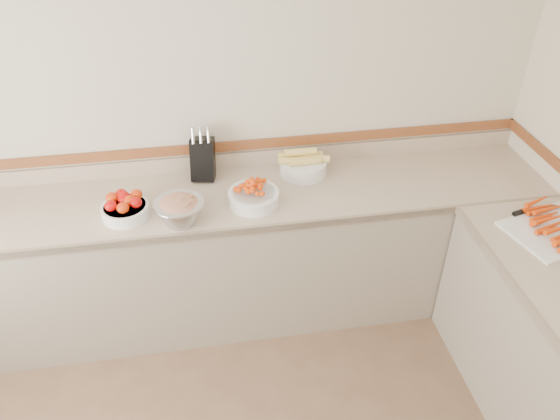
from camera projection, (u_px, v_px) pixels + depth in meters
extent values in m
plane|color=beige|center=(202.00, 109.00, 3.15)|extent=(4.00, 0.00, 4.00)
cube|color=tan|center=(211.00, 200.00, 3.14)|extent=(4.00, 0.65, 0.04)
cube|color=gray|center=(216.00, 260.00, 3.40)|extent=(4.00, 0.63, 0.86)
cube|color=gray|center=(215.00, 234.00, 2.89)|extent=(4.00, 0.02, 0.04)
cube|color=tan|center=(207.00, 162.00, 3.35)|extent=(4.00, 0.02, 0.10)
cube|color=brown|center=(205.00, 148.00, 3.29)|extent=(4.00, 0.02, 0.06)
cube|color=black|center=(203.00, 159.00, 3.23)|extent=(0.17, 0.19, 0.27)
cylinder|color=silver|center=(193.00, 138.00, 3.11)|extent=(0.02, 0.04, 0.07)
cylinder|color=silver|center=(201.00, 137.00, 3.11)|extent=(0.02, 0.04, 0.07)
cylinder|color=silver|center=(208.00, 137.00, 3.12)|extent=(0.02, 0.04, 0.07)
cylinder|color=silver|center=(193.00, 136.00, 3.13)|extent=(0.02, 0.04, 0.07)
cylinder|color=silver|center=(201.00, 135.00, 3.13)|extent=(0.02, 0.04, 0.07)
cylinder|color=silver|center=(208.00, 135.00, 3.14)|extent=(0.02, 0.04, 0.07)
cylinder|color=silver|center=(193.00, 134.00, 3.15)|extent=(0.02, 0.04, 0.07)
cylinder|color=silver|center=(200.00, 133.00, 3.16)|extent=(0.02, 0.04, 0.07)
cylinder|color=silver|center=(208.00, 132.00, 3.16)|extent=(0.02, 0.04, 0.07)
cylinder|color=white|center=(126.00, 211.00, 2.96)|extent=(0.26, 0.26, 0.07)
torus|color=white|center=(125.00, 206.00, 2.95)|extent=(0.26, 0.26, 0.01)
cylinder|color=white|center=(125.00, 206.00, 2.95)|extent=(0.23, 0.23, 0.01)
ellipsoid|color=red|center=(111.00, 206.00, 2.89)|extent=(0.07, 0.07, 0.06)
ellipsoid|color=red|center=(123.00, 208.00, 2.87)|extent=(0.07, 0.07, 0.06)
ellipsoid|color=red|center=(136.00, 203.00, 2.91)|extent=(0.07, 0.07, 0.06)
ellipsoid|color=red|center=(112.00, 198.00, 2.95)|extent=(0.07, 0.07, 0.06)
ellipsoid|color=red|center=(124.00, 200.00, 2.94)|extent=(0.07, 0.07, 0.06)
ellipsoid|color=red|center=(136.00, 195.00, 2.98)|extent=(0.07, 0.07, 0.06)
ellipsoid|color=red|center=(121.00, 194.00, 2.98)|extent=(0.07, 0.07, 0.06)
ellipsoid|color=red|center=(129.00, 201.00, 2.93)|extent=(0.07, 0.07, 0.06)
ellipsoid|color=red|center=(124.00, 197.00, 2.96)|extent=(0.07, 0.07, 0.06)
cylinder|color=white|center=(254.00, 198.00, 3.06)|extent=(0.29, 0.29, 0.07)
torus|color=white|center=(254.00, 193.00, 3.04)|extent=(0.29, 0.29, 0.01)
cylinder|color=white|center=(254.00, 193.00, 3.04)|extent=(0.25, 0.25, 0.01)
sphere|color=#EE4308|center=(236.00, 189.00, 3.02)|extent=(0.03, 0.03, 0.03)
sphere|color=#EE4308|center=(247.00, 195.00, 2.96)|extent=(0.03, 0.03, 0.03)
sphere|color=#EE4308|center=(264.00, 191.00, 2.98)|extent=(0.03, 0.03, 0.03)
sphere|color=#EE4308|center=(253.00, 183.00, 3.02)|extent=(0.03, 0.03, 0.03)
sphere|color=#EE4308|center=(254.00, 183.00, 3.02)|extent=(0.03, 0.03, 0.03)
sphere|color=#EE4308|center=(252.00, 186.00, 2.99)|extent=(0.03, 0.03, 0.03)
sphere|color=#EE4308|center=(255.00, 183.00, 3.01)|extent=(0.03, 0.03, 0.03)
sphere|color=#EE4308|center=(260.00, 196.00, 2.96)|extent=(0.03, 0.03, 0.03)
sphere|color=#EE4308|center=(261.00, 186.00, 3.01)|extent=(0.03, 0.03, 0.03)
sphere|color=#EE4308|center=(255.00, 181.00, 3.02)|extent=(0.03, 0.03, 0.03)
sphere|color=#EE4308|center=(256.00, 188.00, 2.98)|extent=(0.03, 0.03, 0.03)
sphere|color=#EE4308|center=(246.00, 183.00, 3.03)|extent=(0.03, 0.03, 0.03)
sphere|color=#EE4308|center=(252.00, 191.00, 2.97)|extent=(0.03, 0.03, 0.03)
sphere|color=#EE4308|center=(254.00, 181.00, 3.03)|extent=(0.03, 0.03, 0.03)
sphere|color=#EE4308|center=(254.00, 184.00, 3.00)|extent=(0.03, 0.03, 0.03)
sphere|color=#EE4308|center=(270.00, 185.00, 3.06)|extent=(0.03, 0.03, 0.03)
sphere|color=#EE4308|center=(257.00, 181.00, 3.05)|extent=(0.03, 0.03, 0.03)
sphere|color=#EE4308|center=(263.00, 184.00, 3.04)|extent=(0.03, 0.03, 0.03)
sphere|color=#EE4308|center=(252.00, 181.00, 3.06)|extent=(0.03, 0.03, 0.03)
sphere|color=#EE4308|center=(243.00, 186.00, 3.02)|extent=(0.03, 0.03, 0.03)
sphere|color=#EE4308|center=(248.00, 191.00, 2.97)|extent=(0.03, 0.03, 0.03)
sphere|color=#EE4308|center=(261.00, 188.00, 2.99)|extent=(0.03, 0.03, 0.03)
sphere|color=#EE4308|center=(261.00, 185.00, 3.00)|extent=(0.03, 0.03, 0.03)
sphere|color=#EE4308|center=(258.00, 199.00, 2.95)|extent=(0.03, 0.03, 0.03)
sphere|color=#EE4308|center=(259.00, 181.00, 3.05)|extent=(0.03, 0.03, 0.03)
sphere|color=#EE4308|center=(270.00, 188.00, 3.03)|extent=(0.03, 0.03, 0.03)
sphere|color=#EE4308|center=(243.00, 186.00, 3.01)|extent=(0.03, 0.03, 0.03)
sphere|color=#EE4308|center=(256.00, 181.00, 3.05)|extent=(0.03, 0.03, 0.03)
sphere|color=#EE4308|center=(264.00, 181.00, 3.09)|extent=(0.03, 0.03, 0.03)
sphere|color=#EE4308|center=(238.00, 188.00, 3.02)|extent=(0.03, 0.03, 0.03)
sphere|color=#EE4308|center=(252.00, 183.00, 3.02)|extent=(0.03, 0.03, 0.03)
sphere|color=#EE4308|center=(249.00, 184.00, 3.00)|extent=(0.03, 0.03, 0.03)
sphere|color=#EE4308|center=(247.00, 185.00, 3.01)|extent=(0.03, 0.03, 0.03)
cylinder|color=white|center=(303.00, 167.00, 3.32)|extent=(0.29, 0.29, 0.09)
torus|color=white|center=(303.00, 162.00, 3.30)|extent=(0.29, 0.29, 0.01)
cylinder|color=#F6D166|center=(294.00, 160.00, 3.26)|extent=(0.19, 0.06, 0.04)
cylinder|color=#F6D166|center=(305.00, 161.00, 3.25)|extent=(0.19, 0.05, 0.04)
cylinder|color=#F6D166|center=(314.00, 158.00, 3.28)|extent=(0.20, 0.09, 0.04)
cylinder|color=#F6D166|center=(294.00, 155.00, 3.31)|extent=(0.19, 0.05, 0.04)
cylinder|color=#F6D166|center=(307.00, 154.00, 3.33)|extent=(0.19, 0.10, 0.04)
cylinder|color=#F6D166|center=(301.00, 152.00, 3.25)|extent=(0.19, 0.05, 0.04)
cylinder|color=#B2B2BA|center=(180.00, 212.00, 2.90)|extent=(0.27, 0.27, 0.13)
torus|color=#B2B2BA|center=(179.00, 203.00, 2.87)|extent=(0.27, 0.27, 0.01)
ellipsoid|color=#C41648|center=(179.00, 205.00, 2.87)|extent=(0.22, 0.22, 0.07)
cube|color=#C41648|center=(189.00, 203.00, 2.83)|extent=(0.03, 0.03, 0.02)
cube|color=#A4CA62|center=(192.00, 196.00, 2.89)|extent=(0.03, 0.03, 0.02)
cube|color=#C41648|center=(173.00, 201.00, 2.86)|extent=(0.02, 0.02, 0.02)
cube|color=#A4CA62|center=(175.00, 201.00, 2.86)|extent=(0.02, 0.02, 0.02)
cube|color=#C41648|center=(179.00, 202.00, 2.86)|extent=(0.03, 0.03, 0.02)
cube|color=#A4CA62|center=(185.00, 207.00, 2.81)|extent=(0.02, 0.02, 0.02)
cube|color=#C41648|center=(180.00, 202.00, 2.86)|extent=(0.02, 0.02, 0.02)
cube|color=#A4CA62|center=(181.00, 204.00, 2.85)|extent=(0.03, 0.03, 0.02)
cube|color=#C41648|center=(174.00, 198.00, 2.88)|extent=(0.02, 0.02, 0.02)
cube|color=#A4CA62|center=(172.00, 199.00, 2.87)|extent=(0.02, 0.02, 0.02)
cube|color=#C41648|center=(177.00, 197.00, 2.89)|extent=(0.03, 0.03, 0.02)
cube|color=#A4CA62|center=(180.00, 200.00, 2.85)|extent=(0.02, 0.02, 0.02)
cube|color=#C41648|center=(185.00, 201.00, 2.86)|extent=(0.02, 0.02, 0.02)
cube|color=#A4CA62|center=(180.00, 200.00, 2.87)|extent=(0.02, 0.02, 0.02)
cube|color=white|center=(554.00, 231.00, 2.86)|extent=(0.55, 0.48, 0.01)
cone|color=#EE4208|center=(557.00, 229.00, 2.84)|extent=(0.19, 0.07, 0.03)
cone|color=#EE4208|center=(554.00, 226.00, 2.86)|extent=(0.19, 0.07, 0.03)
cone|color=#EE4208|center=(552.00, 219.00, 2.87)|extent=(0.19, 0.07, 0.03)
cone|color=#EE4208|center=(548.00, 220.00, 2.91)|extent=(0.19, 0.07, 0.03)
cone|color=#EE4208|center=(545.00, 216.00, 2.93)|extent=(0.19, 0.07, 0.03)
cone|color=#EE4208|center=(543.00, 210.00, 2.94)|extent=(0.19, 0.07, 0.03)
cone|color=#EE4208|center=(539.00, 210.00, 2.97)|extent=(0.19, 0.07, 0.03)
cone|color=#EE4208|center=(536.00, 208.00, 3.00)|extent=(0.19, 0.07, 0.03)
cone|color=#EE4208|center=(535.00, 201.00, 3.00)|extent=(0.19, 0.07, 0.03)
cube|color=silver|center=(545.00, 210.00, 2.99)|extent=(0.20, 0.09, 0.00)
cube|color=black|center=(521.00, 212.00, 2.97)|extent=(0.11, 0.05, 0.02)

